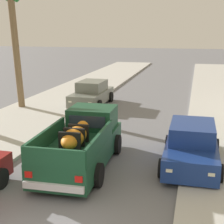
{
  "coord_description": "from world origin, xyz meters",
  "views": [
    {
      "loc": [
        3.37,
        -5.71,
        4.78
      ],
      "look_at": [
        -0.19,
        8.37,
        1.2
      ],
      "focal_mm": 54.52,
      "sensor_mm": 36.0,
      "label": 1
    }
  ],
  "objects": [
    {
      "name": "curb_left",
      "position": [
        -4.4,
        12.0,
        0.05
      ],
      "size": [
        0.16,
        60.0,
        0.1
      ],
      "primitive_type": "cube",
      "color": "silver",
      "rests_on": "ground"
    },
    {
      "name": "car_right_near",
      "position": [
        -3.11,
        14.67,
        0.71
      ],
      "size": [
        2.1,
        4.29,
        1.54
      ],
      "color": "slate",
      "rests_on": "ground"
    },
    {
      "name": "palm_tree_left_mid",
      "position": [
        -7.0,
        12.32,
        6.34
      ],
      "size": [
        4.06,
        3.23,
        7.73
      ],
      "color": "brown",
      "rests_on": "ground"
    },
    {
      "name": "curb_right",
      "position": [
        4.4,
        12.0,
        0.05
      ],
      "size": [
        0.16,
        60.0,
        0.1
      ],
      "primitive_type": "cube",
      "color": "silver",
      "rests_on": "ground"
    },
    {
      "name": "sidewalk_left",
      "position": [
        -5.44,
        12.0,
        0.06
      ],
      "size": [
        4.89,
        60.0,
        0.12
      ],
      "primitive_type": "cube",
      "color": "beige",
      "rests_on": "ground"
    },
    {
      "name": "car_left_mid",
      "position": [
        3.31,
        6.08,
        0.71
      ],
      "size": [
        2.04,
        4.27,
        1.54
      ],
      "color": "navy",
      "rests_on": "ground"
    },
    {
      "name": "pickup_truck",
      "position": [
        -0.47,
        5.16,
        0.81
      ],
      "size": [
        2.34,
        5.27,
        1.8
      ],
      "color": "#19472D",
      "rests_on": "ground"
    }
  ]
}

